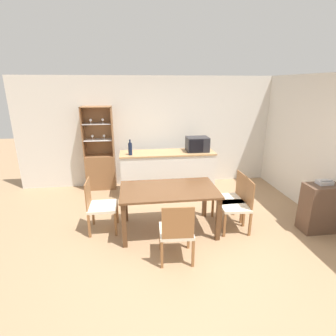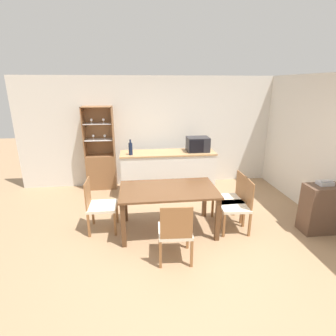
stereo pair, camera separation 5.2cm
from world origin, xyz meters
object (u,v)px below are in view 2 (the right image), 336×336
Objects in this scene: display_cabinet at (101,165)px; dining_table at (168,194)px; wine_bottle at (131,149)px; dining_chair_head_near at (175,231)px; side_cabinet at (320,209)px; dining_chair_side_right_far at (231,198)px; telephone at (325,183)px; dining_chair_side_left_far at (99,205)px; dining_chair_side_right_near at (237,205)px; microwave at (198,144)px.

display_cabinet reaches higher than dining_table.
dining_table is 4.84× the size of wine_bottle.
side_cabinet is at bearing 14.37° from dining_chair_head_near.
wine_bottle is (-1.74, 1.28, 0.64)m from dining_chair_side_right_far.
dining_table is at bearing 172.88° from telephone.
dining_table is (1.32, -2.09, 0.08)m from display_cabinet.
wine_bottle is at bearing 51.99° from dining_chair_side_right_far.
display_cabinet is 1.96m from dining_chair_side_left_far.
dining_chair_side_right_near reaches higher than side_cabinet.
side_cabinet is at bearing -49.22° from microwave.
microwave is at bearing 130.78° from side_cabinet.
dining_chair_side_left_far is 2.52m from microwave.
dining_table is 1.75× the size of dining_chair_head_near.
microwave reaches higher than dining_table.
wine_bottle reaches higher than dining_chair_side_left_far.
dining_chair_side_right_far is at bearing 7.05° from dining_table.
dining_table is 3.31× the size of microwave.
side_cabinet is at bearing -120.30° from telephone.
display_cabinet reaches higher than telephone.
dining_table is 1.75× the size of dining_chair_side_right_far.
microwave is 2.06× the size of telephone.
dining_chair_side_right_near is (1.13, -0.14, -0.20)m from dining_table.
dining_chair_head_near is at bearing 128.26° from dining_chair_side_right_far.
display_cabinet is at bearing 122.30° from dining_table.
dining_chair_head_near is 2.40m from wine_bottle.
dining_chair_side_right_near is at bearing -7.14° from dining_table.
display_cabinet reaches higher than dining_chair_side_left_far.
dining_chair_side_left_far is at bearing -144.21° from microwave.
wine_bottle is at bearing -174.54° from microwave.
side_cabinet is (3.62, -0.48, -0.04)m from dining_chair_side_left_far.
dining_chair_side_right_near is 0.28m from dining_chair_side_right_far.
telephone is at bearing -48.44° from microwave.
dining_chair_head_near is (1.32, -2.90, -0.11)m from display_cabinet.
dining_chair_side_left_far is (-1.13, 0.95, 0.00)m from dining_chair_head_near.
dining_table is 1.16m from dining_chair_side_right_near.
microwave reaches higher than dining_chair_head_near.
display_cabinet is 4.02× the size of microwave.
dining_chair_head_near is at bearing -169.37° from side_cabinet.
telephone is (1.37, -0.17, 0.40)m from dining_chair_side_right_near.
dining_table is at bearing 95.38° from dining_chair_side_right_far.
dining_chair_side_right_far is at bearing 90.50° from dining_chair_side_left_far.
dining_chair_side_right_near and dining_chair_side_right_far have the same top height.
display_cabinet is at bearing 51.62° from dining_chair_side_right_near.
dining_chair_head_near is at bearing 50.42° from dining_chair_side_left_far.
dining_chair_side_right_far is at bearing 43.67° from dining_chair_head_near.
display_cabinet is 3.14m from dining_chair_side_right_far.
dining_chair_side_right_near is 1.00× the size of dining_chair_head_near.
dining_chair_side_right_far is (1.13, 0.14, -0.20)m from dining_table.
microwave is at bearing 131.56° from telephone.
microwave is at bearing 74.16° from dining_chair_head_near.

